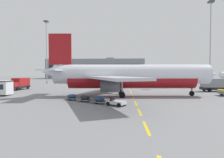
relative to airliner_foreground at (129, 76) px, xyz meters
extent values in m
plane|color=slate|center=(22.81, 16.93, -3.95)|extent=(400.00, 400.00, 0.00)
cube|color=yellow|center=(0.81, -20.96, -3.95)|extent=(0.24, 4.00, 0.01)
cube|color=yellow|center=(0.81, -14.78, -3.95)|extent=(0.24, 4.00, 0.01)
cube|color=yellow|center=(0.81, -8.73, -3.95)|extent=(0.24, 4.00, 0.01)
cube|color=yellow|center=(0.81, -1.27, -3.95)|extent=(0.24, 4.00, 0.01)
cube|color=yellow|center=(0.81, 5.75, -3.95)|extent=(0.24, 4.00, 0.01)
cube|color=yellow|center=(0.81, 11.75, -3.95)|extent=(0.24, 4.00, 0.01)
cube|color=yellow|center=(0.81, 17.51, -3.95)|extent=(0.24, 4.00, 0.01)
cube|color=yellow|center=(0.81, 24.15, -3.95)|extent=(0.24, 4.00, 0.01)
cube|color=yellow|center=(0.81, 30.15, -3.95)|extent=(0.24, 4.00, 0.01)
cube|color=yellow|center=(0.81, 36.92, -3.95)|extent=(0.24, 4.00, 0.01)
cube|color=yellow|center=(0.81, 43.26, -3.95)|extent=(0.24, 4.00, 0.01)
cube|color=yellow|center=(0.81, 50.09, -3.95)|extent=(0.24, 4.00, 0.01)
cube|color=yellow|center=(0.81, 57.44, -3.95)|extent=(0.24, 4.00, 0.01)
cube|color=yellow|center=(0.81, 64.61, -3.95)|extent=(0.24, 4.00, 0.01)
cube|color=#B21414|center=(0.81, -1.07, -3.95)|extent=(8.00, 0.40, 0.01)
cylinder|color=silver|center=(0.58, 0.03, 0.35)|extent=(30.27, 5.53, 3.80)
cylinder|color=maroon|center=(0.58, 0.03, -0.69)|extent=(24.66, 4.91, 3.50)
cone|color=silver|center=(15.61, 0.90, 0.35)|extent=(3.71, 3.92, 3.72)
cone|color=silver|center=(-15.14, -0.88, 0.83)|extent=(4.38, 3.47, 3.23)
cube|color=#192333|center=(14.56, 0.84, 1.02)|extent=(1.76, 2.94, 0.60)
cube|color=maroon|center=(-13.39, -0.77, 5.25)|extent=(4.41, 0.61, 6.00)
cube|color=silver|center=(-14.28, 2.38, 1.11)|extent=(3.56, 6.57, 0.24)
cube|color=silver|center=(-13.91, -4.01, 1.11)|extent=(3.56, 6.57, 0.24)
cube|color=#B7BCC6|center=(-3.88, 8.29, -0.12)|extent=(9.29, 17.66, 0.36)
cube|color=#B7BCC6|center=(-2.89, -8.68, -0.12)|extent=(10.96, 17.54, 0.36)
cylinder|color=#4C4F54|center=(-3.85, 5.29, -1.57)|extent=(3.32, 2.28, 2.10)
cylinder|color=black|center=(-2.25, 5.38, -1.57)|extent=(0.22, 1.79, 1.79)
cylinder|color=#4C4F54|center=(-3.22, -5.70, -1.57)|extent=(3.32, 2.28, 2.10)
cylinder|color=black|center=(-1.62, -5.60, -1.57)|extent=(0.22, 1.79, 1.79)
cylinder|color=gray|center=(12.46, 0.72, -2.12)|extent=(0.28, 0.28, 2.67)
cylinder|color=black|center=(12.46, 0.72, -3.45)|extent=(1.00, 0.34, 0.99)
cylinder|color=gray|center=(-1.56, 2.51, -2.09)|extent=(0.28, 0.28, 2.61)
cylinder|color=black|center=(-1.58, 2.86, -3.40)|extent=(1.12, 0.41, 1.10)
cylinder|color=black|center=(-1.54, 2.16, -3.40)|extent=(1.12, 0.41, 1.10)
cylinder|color=gray|center=(-1.26, -2.68, -2.09)|extent=(0.28, 0.28, 2.61)
cylinder|color=black|center=(-1.28, -2.33, -3.40)|extent=(1.12, 0.41, 1.10)
cylinder|color=black|center=(-1.24, -3.03, -3.40)|extent=(1.12, 0.41, 1.10)
cube|color=yellow|center=(18.51, 1.17, -2.83)|extent=(0.75, 2.53, 0.24)
cylinder|color=black|center=(19.20, 2.59, -3.50)|extent=(0.91, 0.42, 0.90)
cone|color=white|center=(44.48, 52.19, -0.45)|extent=(2.98, 3.16, 3.03)
cube|color=#192333|center=(45.33, 52.15, 0.09)|extent=(1.41, 2.38, 0.49)
cylinder|color=black|center=(-25.52, 0.15, -3.45)|extent=(1.01, 0.37, 1.00)
cube|color=black|center=(21.68, 10.19, -3.21)|extent=(7.22, 3.15, 0.60)
cube|color=gray|center=(20.71, 10.09, -1.86)|extent=(4.99, 2.90, 2.10)
cylinder|color=black|center=(23.78, 11.63, -3.47)|extent=(0.98, 0.38, 0.96)
cylinder|color=black|center=(19.32, 11.14, -3.47)|extent=(0.98, 0.38, 0.96)
cylinder|color=black|center=(19.59, 8.75, -3.47)|extent=(0.98, 0.38, 0.96)
cube|color=black|center=(-29.16, 11.70, -3.21)|extent=(2.92, 7.16, 0.60)
cube|color=maroon|center=(-29.34, 9.40, -2.36)|extent=(2.48, 2.55, 1.10)
cube|color=#192333|center=(-29.42, 8.25, -2.26)|extent=(1.92, 0.20, 0.64)
cube|color=maroon|center=(-29.09, 12.68, -1.86)|extent=(2.75, 4.93, 2.10)
cylinder|color=black|center=(-28.14, 9.38, -3.47)|extent=(0.35, 0.98, 0.96)
cylinder|color=black|center=(-30.53, 9.56, -3.47)|extent=(0.35, 0.98, 0.96)
cylinder|color=black|center=(-27.80, 13.85, -3.47)|extent=(0.35, 0.98, 0.96)
cylinder|color=black|center=(-30.19, 14.03, -3.47)|extent=(0.35, 0.98, 0.96)
cube|color=silver|center=(-2.05, -10.86, -3.49)|extent=(2.94, 2.59, 0.44)
cube|color=black|center=(-2.59, -10.51, -3.09)|extent=(0.71, 1.00, 0.56)
cylinder|color=black|center=(-0.90, -10.77, -3.67)|extent=(0.57, 0.46, 0.56)
cylinder|color=black|center=(-1.67, -11.95, -3.67)|extent=(0.57, 0.46, 0.56)
cylinder|color=black|center=(-2.43, -9.78, -3.67)|extent=(0.57, 0.46, 0.56)
cylinder|color=black|center=(-3.19, -10.95, -3.67)|extent=(0.57, 0.46, 0.56)
cube|color=slate|center=(-4.64, -9.17, -3.67)|extent=(2.83, 2.57, 0.12)
ellipsoid|color=navy|center=(-4.64, -9.17, -3.29)|extent=(2.18, 2.00, 0.64)
cylinder|color=black|center=(-4.28, -8.61, -3.73)|extent=(0.45, 0.36, 0.44)
cylinder|color=black|center=(-5.01, -9.74, -3.73)|extent=(0.45, 0.36, 0.44)
cube|color=slate|center=(-7.16, -7.53, -3.67)|extent=(2.83, 2.57, 0.12)
ellipsoid|color=black|center=(-7.16, -7.53, -3.29)|extent=(2.18, 2.00, 0.64)
cylinder|color=black|center=(-6.79, -6.97, -3.73)|extent=(0.45, 0.36, 0.44)
cylinder|color=black|center=(-7.53, -8.10, -3.73)|extent=(0.45, 0.36, 0.44)
cube|color=slate|center=(-9.67, -5.90, -3.67)|extent=(2.83, 2.57, 0.12)
ellipsoid|color=navy|center=(-9.67, -5.90, -3.29)|extent=(2.18, 2.00, 0.64)
cylinder|color=black|center=(-9.30, -5.33, -3.73)|extent=(0.45, 0.36, 0.44)
cylinder|color=black|center=(-10.04, -6.46, -3.73)|extent=(0.45, 0.36, 0.44)
cylinder|color=slate|center=(-34.26, 42.24, -3.65)|extent=(0.70, 0.70, 0.60)
cylinder|color=#9EA0A5|center=(-34.26, 42.24, 9.33)|extent=(0.36, 0.36, 26.57)
cube|color=#3F3F44|center=(-34.26, 42.24, 22.87)|extent=(1.80, 1.80, 0.50)
cylinder|color=slate|center=(28.76, 28.72, -3.65)|extent=(0.70, 0.70, 0.60)
cylinder|color=#9EA0A5|center=(28.76, 28.72, 10.28)|extent=(0.36, 0.36, 28.47)
cube|color=#3F3F44|center=(28.76, 28.72, 24.77)|extent=(1.80, 1.80, 0.50)
cube|color=gray|center=(-22.56, 113.01, 3.63)|extent=(75.51, 24.52, 15.16)
cube|color=#192333|center=(-22.56, 100.70, 4.39)|extent=(69.47, 0.12, 5.46)
cube|color=gray|center=(-11.24, 113.01, 12.01)|extent=(6.00, 5.00, 1.60)
camera|label=1|loc=(-1.18, -36.20, 0.62)|focal=29.45mm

